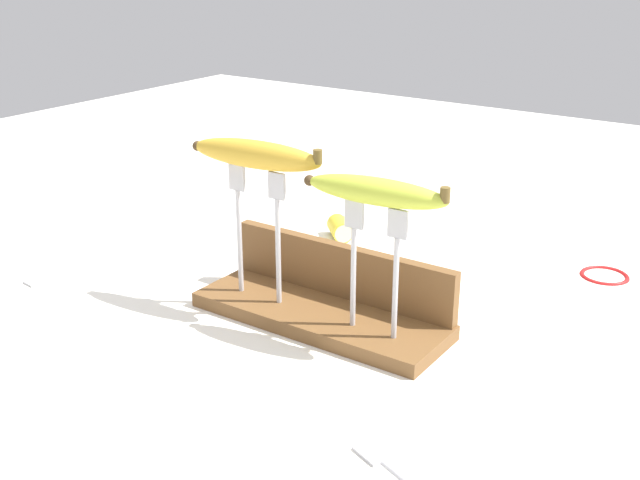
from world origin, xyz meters
TOP-DOWN VIEW (x-y plane):
  - ground_plane at (0.00, 0.00)m, footprint 3.00×3.00m
  - wooden_board at (0.00, 0.00)m, footprint 0.36×0.12m
  - board_backstop at (0.00, 0.05)m, footprint 0.35×0.02m
  - fork_stand_left at (-0.09, -0.01)m, footprint 0.09×0.01m
  - fork_stand_right at (0.09, -0.01)m, footprint 0.09×0.01m
  - banana_raised_left at (-0.09, -0.01)m, footprint 0.20×0.06m
  - banana_raised_right at (0.09, -0.01)m, footprint 0.19×0.06m
  - fork_fallen_near at (-0.43, -0.10)m, footprint 0.04×0.16m
  - fork_fallen_far at (0.26, -0.23)m, footprint 0.18×0.08m
  - banana_chunk_near at (-0.15, 0.29)m, footprint 0.07×0.06m
  - wire_coil at (0.27, 0.38)m, footprint 0.07×0.07m

SIDE VIEW (x-z plane):
  - ground_plane at x=0.00m, z-range 0.00..0.00m
  - wire_coil at x=0.27m, z-range 0.00..0.01m
  - fork_fallen_near at x=-0.43m, z-range 0.00..0.01m
  - fork_fallen_far at x=0.26m, z-range 0.00..0.01m
  - wooden_board at x=0.00m, z-range 0.00..0.02m
  - banana_chunk_near at x=-0.15m, z-range 0.00..0.04m
  - board_backstop at x=0.00m, z-range 0.02..0.10m
  - fork_stand_right at x=0.09m, z-range 0.04..0.21m
  - fork_stand_left at x=-0.09m, z-range 0.04..0.22m
  - banana_raised_right at x=0.09m, z-range 0.19..0.23m
  - banana_raised_left at x=-0.09m, z-range 0.21..0.24m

